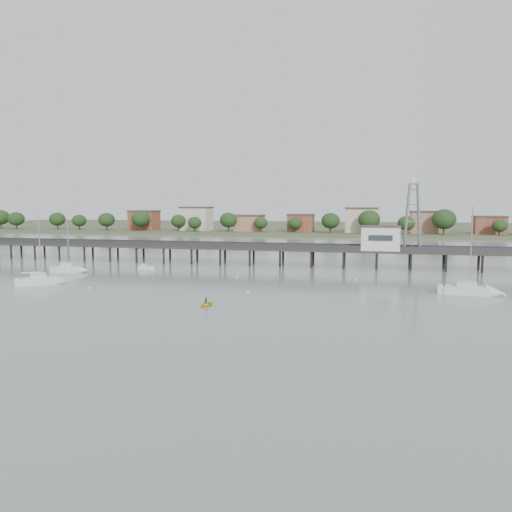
{
  "coord_description": "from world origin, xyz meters",
  "views": [
    {
      "loc": [
        23.71,
        -50.11,
        13.73
      ],
      "look_at": [
        1.81,
        42.0,
        4.0
      ],
      "focal_mm": 35.0,
      "sensor_mm": 36.0,
      "label": 1
    }
  ],
  "objects_px": {
    "lattice_tower": "(413,217)",
    "sailboat_d": "(476,291)",
    "white_tender": "(146,268)",
    "yellow_dinghy": "(206,306)",
    "sailboat_b": "(72,269)",
    "sailboat_a": "(46,281)",
    "pier": "(267,249)"
  },
  "relations": [
    {
      "from": "sailboat_b",
      "to": "pier",
      "type": "bearing_deg",
      "value": 20.72
    },
    {
      "from": "yellow_dinghy",
      "to": "lattice_tower",
      "type": "bearing_deg",
      "value": 66.92
    },
    {
      "from": "sailboat_b",
      "to": "sailboat_a",
      "type": "bearing_deg",
      "value": -81.44
    },
    {
      "from": "sailboat_b",
      "to": "yellow_dinghy",
      "type": "distance_m",
      "value": 45.6
    },
    {
      "from": "pier",
      "to": "white_tender",
      "type": "xyz_separation_m",
      "value": [
        -23.25,
        -13.31,
        -3.36
      ]
    },
    {
      "from": "sailboat_a",
      "to": "white_tender",
      "type": "bearing_deg",
      "value": 33.88
    },
    {
      "from": "sailboat_a",
      "to": "white_tender",
      "type": "distance_m",
      "value": 23.64
    },
    {
      "from": "lattice_tower",
      "to": "sailboat_d",
      "type": "distance_m",
      "value": 31.9
    },
    {
      "from": "lattice_tower",
      "to": "sailboat_d",
      "type": "relative_size",
      "value": 1.08
    },
    {
      "from": "pier",
      "to": "yellow_dinghy",
      "type": "xyz_separation_m",
      "value": [
        1.53,
        -46.44,
        -3.79
      ]
    },
    {
      "from": "sailboat_b",
      "to": "sailboat_a",
      "type": "xyz_separation_m",
      "value": [
        4.71,
        -14.76,
        -0.01
      ]
    },
    {
      "from": "sailboat_d",
      "to": "yellow_dinghy",
      "type": "height_order",
      "value": "sailboat_d"
    },
    {
      "from": "sailboat_d",
      "to": "sailboat_a",
      "type": "distance_m",
      "value": 70.79
    },
    {
      "from": "white_tender",
      "to": "yellow_dinghy",
      "type": "relative_size",
      "value": 1.42
    },
    {
      "from": "white_tender",
      "to": "sailboat_a",
      "type": "bearing_deg",
      "value": -119.68
    },
    {
      "from": "sailboat_b",
      "to": "sailboat_a",
      "type": "relative_size",
      "value": 0.91
    },
    {
      "from": "pier",
      "to": "sailboat_b",
      "type": "bearing_deg",
      "value": -150.15
    },
    {
      "from": "sailboat_d",
      "to": "white_tender",
      "type": "xyz_separation_m",
      "value": [
        -62.34,
        15.86,
        -0.21
      ]
    },
    {
      "from": "pier",
      "to": "lattice_tower",
      "type": "xyz_separation_m",
      "value": [
        31.5,
        0.0,
        7.31
      ]
    },
    {
      "from": "lattice_tower",
      "to": "sailboat_d",
      "type": "bearing_deg",
      "value": -75.41
    },
    {
      "from": "lattice_tower",
      "to": "white_tender",
      "type": "distance_m",
      "value": 57.34
    },
    {
      "from": "sailboat_b",
      "to": "sailboat_d",
      "type": "relative_size",
      "value": 0.82
    },
    {
      "from": "sailboat_a",
      "to": "white_tender",
      "type": "height_order",
      "value": "sailboat_a"
    },
    {
      "from": "white_tender",
      "to": "yellow_dinghy",
      "type": "distance_m",
      "value": 41.37
    },
    {
      "from": "white_tender",
      "to": "yellow_dinghy",
      "type": "xyz_separation_m",
      "value": [
        24.78,
        -33.13,
        -0.43
      ]
    },
    {
      "from": "sailboat_d",
      "to": "sailboat_a",
      "type": "xyz_separation_m",
      "value": [
        -70.51,
        -6.33,
        0.01
      ]
    },
    {
      "from": "pier",
      "to": "sailboat_d",
      "type": "height_order",
      "value": "sailboat_d"
    },
    {
      "from": "lattice_tower",
      "to": "white_tender",
      "type": "bearing_deg",
      "value": -166.34
    },
    {
      "from": "pier",
      "to": "sailboat_a",
      "type": "relative_size",
      "value": 11.74
    },
    {
      "from": "lattice_tower",
      "to": "yellow_dinghy",
      "type": "height_order",
      "value": "lattice_tower"
    },
    {
      "from": "sailboat_b",
      "to": "sailboat_d",
      "type": "bearing_deg",
      "value": -15.53
    },
    {
      "from": "white_tender",
      "to": "yellow_dinghy",
      "type": "height_order",
      "value": "yellow_dinghy"
    }
  ]
}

